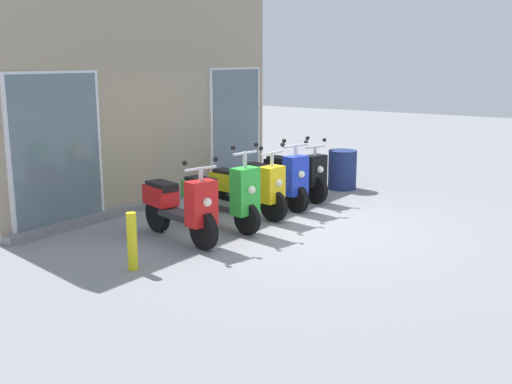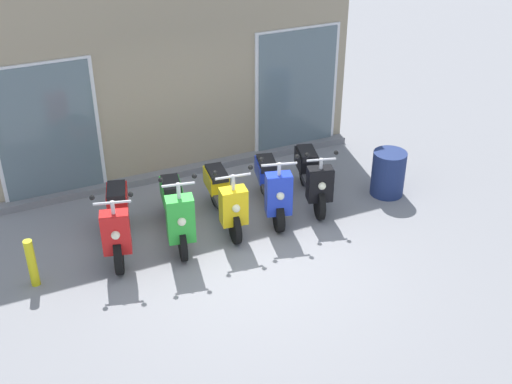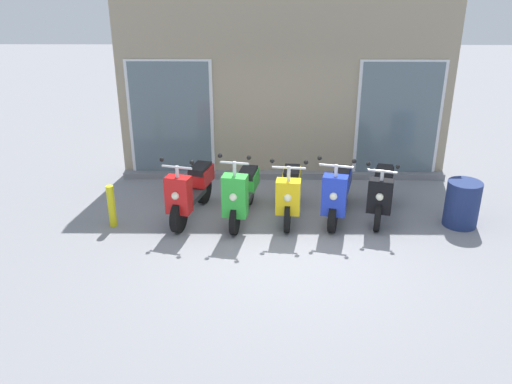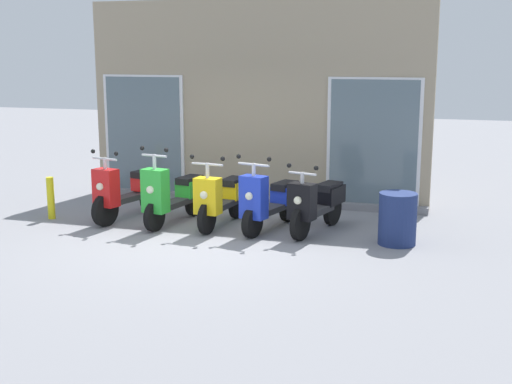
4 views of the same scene
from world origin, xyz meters
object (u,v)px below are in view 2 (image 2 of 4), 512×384
(scooter_yellow, at_px, (224,196))
(scooter_black, at_px, (312,175))
(curb_bollard, at_px, (32,263))
(trash_bin, at_px, (388,173))
(scooter_green, at_px, (176,209))
(scooter_blue, at_px, (272,186))
(scooter_red, at_px, (117,220))

(scooter_yellow, xyz_separation_m, scooter_black, (1.52, 0.04, -0.01))
(scooter_black, bearing_deg, curb_bollard, -174.77)
(scooter_yellow, xyz_separation_m, trash_bin, (2.76, -0.27, -0.10))
(scooter_green, distance_m, scooter_black, 2.32)
(scooter_yellow, xyz_separation_m, scooter_blue, (0.79, -0.00, -0.01))
(scooter_yellow, relative_size, curb_bollard, 2.27)
(scooter_green, distance_m, trash_bin, 3.56)
(scooter_red, height_order, scooter_black, scooter_red)
(scooter_green, bearing_deg, curb_bollard, -172.70)
(scooter_black, bearing_deg, scooter_green, -176.64)
(scooter_blue, bearing_deg, scooter_red, -179.63)
(scooter_green, xyz_separation_m, scooter_black, (2.31, 0.14, -0.03))
(scooter_black, distance_m, curb_bollard, 4.42)
(scooter_green, bearing_deg, scooter_blue, 3.34)
(scooter_green, relative_size, scooter_yellow, 1.01)
(scooter_red, relative_size, scooter_blue, 1.04)
(curb_bollard, xyz_separation_m, trash_bin, (5.64, 0.09, 0.03))
(scooter_red, bearing_deg, scooter_green, -5.20)
(scooter_blue, xyz_separation_m, trash_bin, (1.97, -0.27, -0.09))
(scooter_yellow, height_order, trash_bin, scooter_yellow)
(scooter_red, relative_size, scooter_black, 1.06)
(scooter_red, relative_size, trash_bin, 2.16)
(scooter_black, height_order, trash_bin, scooter_black)
(scooter_yellow, bearing_deg, scooter_black, 1.51)
(curb_bollard, height_order, trash_bin, trash_bin)
(scooter_yellow, relative_size, scooter_blue, 1.02)
(scooter_green, distance_m, curb_bollard, 2.11)
(scooter_yellow, bearing_deg, scooter_blue, -0.23)
(scooter_red, bearing_deg, scooter_black, 1.07)
(scooter_yellow, bearing_deg, curb_bollard, -172.81)
(scooter_red, bearing_deg, curb_bollard, -164.51)
(scooter_green, bearing_deg, scooter_yellow, 6.89)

